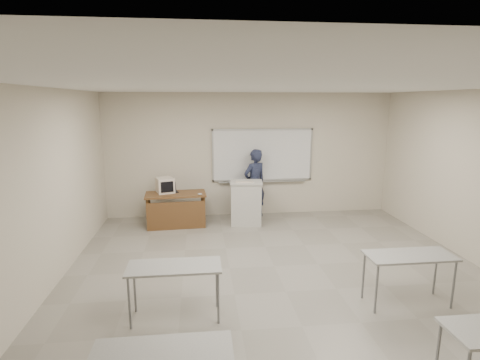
{
  "coord_description": "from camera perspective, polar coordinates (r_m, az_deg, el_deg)",
  "views": [
    {
      "loc": [
        -1.25,
        -5.02,
        2.8
      ],
      "look_at": [
        -0.45,
        2.2,
        1.26
      ],
      "focal_mm": 28.0,
      "sensor_mm": 36.0,
      "label": 1
    }
  ],
  "objects": [
    {
      "name": "floor",
      "position": [
        5.89,
        7.04,
        -16.57
      ],
      "size": [
        7.0,
        8.0,
        0.01
      ],
      "primitive_type": "cube",
      "color": "gray",
      "rests_on": "ground"
    },
    {
      "name": "whiteboard",
      "position": [
        9.22,
        3.45,
        3.71
      ],
      "size": [
        2.48,
        0.1,
        1.31
      ],
      "color": "white",
      "rests_on": "floor"
    },
    {
      "name": "student_desks",
      "position": [
        4.43,
        11.45,
        -17.03
      ],
      "size": [
        4.4,
        2.2,
        0.73
      ],
      "color": "#A4A4A0",
      "rests_on": "floor"
    },
    {
      "name": "instructor_desk",
      "position": [
        8.54,
        -9.78,
        -3.63
      ],
      "size": [
        1.35,
        0.68,
        0.75
      ],
      "rotation": [
        0.0,
        0.0,
        0.06
      ],
      "color": "brown",
      "rests_on": "floor"
    },
    {
      "name": "podium",
      "position": [
        8.6,
        0.94,
        -3.49
      ],
      "size": [
        0.72,
        0.53,
        1.01
      ],
      "rotation": [
        0.0,
        0.0,
        -0.11
      ],
      "color": "beige",
      "rests_on": "floor"
    },
    {
      "name": "crt_monitor",
      "position": [
        8.69,
        -11.43,
        -0.78
      ],
      "size": [
        0.37,
        0.42,
        0.35
      ],
      "rotation": [
        0.0,
        0.0,
        0.32
      ],
      "color": "beige",
      "rests_on": "instructor_desk"
    },
    {
      "name": "laptop",
      "position": [
        8.73,
        -10.4,
        -1.46
      ],
      "size": [
        0.29,
        0.27,
        0.22
      ],
      "rotation": [
        0.0,
        0.0,
        0.34
      ],
      "color": "black",
      "rests_on": "instructor_desk"
    },
    {
      "name": "mouse",
      "position": [
        8.37,
        -6.11,
        -2.14
      ],
      "size": [
        0.11,
        0.08,
        0.04
      ],
      "primitive_type": "ellipsoid",
      "rotation": [
        0.0,
        0.0,
        0.19
      ],
      "color": "silver",
      "rests_on": "instructor_desk"
    },
    {
      "name": "keyboard",
      "position": [
        8.36,
        0.72,
        -0.31
      ],
      "size": [
        0.41,
        0.18,
        0.02
      ],
      "primitive_type": "cube",
      "rotation": [
        0.0,
        0.0,
        -0.11
      ],
      "color": "beige",
      "rests_on": "podium"
    },
    {
      "name": "presenter",
      "position": [
        9.08,
        2.25,
        -0.52
      ],
      "size": [
        0.73,
        0.65,
        1.68
      ],
      "primitive_type": "imported",
      "rotation": [
        0.0,
        0.0,
        3.64
      ],
      "color": "black",
      "rests_on": "floor"
    }
  ]
}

